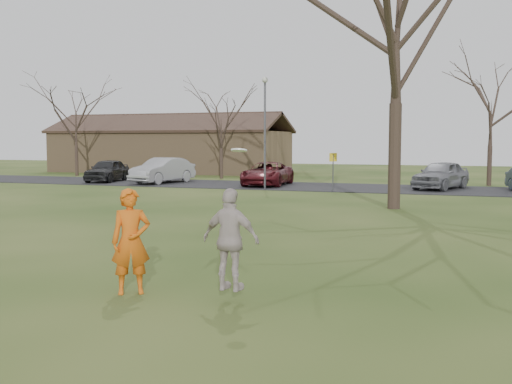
{
  "coord_description": "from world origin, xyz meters",
  "views": [
    {
      "loc": [
        4.78,
        -9.55,
        2.73
      ],
      "look_at": [
        0.0,
        4.0,
        1.5
      ],
      "focal_mm": 42.26,
      "sensor_mm": 36.0,
      "label": 1
    }
  ],
  "objects_px": {
    "car_2": "(267,174)",
    "lamp_post": "(265,118)",
    "player_defender": "(131,241)",
    "building": "(170,150)",
    "catching_play": "(231,239)",
    "big_tree": "(397,32)",
    "car_1": "(163,170)",
    "car_0": "(107,170)",
    "car_4": "(441,175)"
  },
  "relations": [
    {
      "from": "car_2",
      "to": "lamp_post",
      "type": "xyz_separation_m",
      "value": [
        0.65,
        -2.39,
        3.23
      ]
    },
    {
      "from": "player_defender",
      "to": "building",
      "type": "relative_size",
      "value": 0.09
    },
    {
      "from": "catching_play",
      "to": "big_tree",
      "type": "height_order",
      "value": "big_tree"
    },
    {
      "from": "car_1",
      "to": "big_tree",
      "type": "relative_size",
      "value": 0.35
    },
    {
      "from": "player_defender",
      "to": "car_2",
      "type": "relative_size",
      "value": 0.37
    },
    {
      "from": "car_0",
      "to": "big_tree",
      "type": "xyz_separation_m",
      "value": [
        19.73,
        -9.66,
        6.22
      ]
    },
    {
      "from": "player_defender",
      "to": "lamp_post",
      "type": "relative_size",
      "value": 0.3
    },
    {
      "from": "car_0",
      "to": "big_tree",
      "type": "bearing_deg",
      "value": -36.36
    },
    {
      "from": "car_4",
      "to": "big_tree",
      "type": "relative_size",
      "value": 0.33
    },
    {
      "from": "catching_play",
      "to": "car_4",
      "type": "bearing_deg",
      "value": 84.97
    },
    {
      "from": "player_defender",
      "to": "car_0",
      "type": "distance_m",
      "value": 30.15
    },
    {
      "from": "car_0",
      "to": "car_2",
      "type": "xyz_separation_m",
      "value": [
        11.08,
        0.23,
        -0.04
      ]
    },
    {
      "from": "car_1",
      "to": "catching_play",
      "type": "bearing_deg",
      "value": -48.86
    },
    {
      "from": "big_tree",
      "to": "catching_play",
      "type": "bearing_deg",
      "value": -93.42
    },
    {
      "from": "car_0",
      "to": "car_4",
      "type": "xyz_separation_m",
      "value": [
        21.09,
        0.87,
        0.05
      ]
    },
    {
      "from": "lamp_post",
      "to": "car_1",
      "type": "bearing_deg",
      "value": 164.22
    },
    {
      "from": "car_2",
      "to": "big_tree",
      "type": "bearing_deg",
      "value": -52.06
    },
    {
      "from": "car_0",
      "to": "car_4",
      "type": "relative_size",
      "value": 0.94
    },
    {
      "from": "car_0",
      "to": "big_tree",
      "type": "relative_size",
      "value": 0.31
    },
    {
      "from": "car_0",
      "to": "building",
      "type": "xyz_separation_m",
      "value": [
        -2.27,
        13.34,
        1.15
      ]
    },
    {
      "from": "player_defender",
      "to": "car_1",
      "type": "bearing_deg",
      "value": 84.07
    },
    {
      "from": "car_4",
      "to": "catching_play",
      "type": "xyz_separation_m",
      "value": [
        -2.27,
        -25.86,
        0.25
      ]
    },
    {
      "from": "player_defender",
      "to": "car_2",
      "type": "height_order",
      "value": "player_defender"
    },
    {
      "from": "car_4",
      "to": "car_2",
      "type": "bearing_deg",
      "value": -156.46
    },
    {
      "from": "player_defender",
      "to": "car_4",
      "type": "relative_size",
      "value": 0.41
    },
    {
      "from": "lamp_post",
      "to": "big_tree",
      "type": "distance_m",
      "value": 11.38
    },
    {
      "from": "player_defender",
      "to": "catching_play",
      "type": "relative_size",
      "value": 0.79
    },
    {
      "from": "car_1",
      "to": "lamp_post",
      "type": "xyz_separation_m",
      "value": [
        7.61,
        -2.15,
        3.13
      ]
    },
    {
      "from": "building",
      "to": "lamp_post",
      "type": "height_order",
      "value": "lamp_post"
    },
    {
      "from": "car_1",
      "to": "car_2",
      "type": "distance_m",
      "value": 6.97
    },
    {
      "from": "player_defender",
      "to": "building",
      "type": "bearing_deg",
      "value": 83.54
    },
    {
      "from": "player_defender",
      "to": "catching_play",
      "type": "bearing_deg",
      "value": -33.58
    },
    {
      "from": "car_2",
      "to": "car_4",
      "type": "xyz_separation_m",
      "value": [
        10.01,
        0.64,
        0.09
      ]
    },
    {
      "from": "player_defender",
      "to": "car_2",
      "type": "xyz_separation_m",
      "value": [
        -5.81,
        25.2,
        -0.2
      ]
    },
    {
      "from": "car_2",
      "to": "building",
      "type": "xyz_separation_m",
      "value": [
        -13.35,
        13.11,
        1.19
      ]
    },
    {
      "from": "player_defender",
      "to": "building",
      "type": "xyz_separation_m",
      "value": [
        -19.16,
        38.31,
        0.99
      ]
    },
    {
      "from": "car_2",
      "to": "catching_play",
      "type": "height_order",
      "value": "catching_play"
    },
    {
      "from": "lamp_post",
      "to": "catching_play",
      "type": "bearing_deg",
      "value": -72.76
    },
    {
      "from": "building",
      "to": "big_tree",
      "type": "height_order",
      "value": "big_tree"
    },
    {
      "from": "car_0",
      "to": "building",
      "type": "height_order",
      "value": "building"
    },
    {
      "from": "catching_play",
      "to": "building",
      "type": "relative_size",
      "value": 0.12
    },
    {
      "from": "car_2",
      "to": "lamp_post",
      "type": "distance_m",
      "value": 4.07
    },
    {
      "from": "player_defender",
      "to": "car_0",
      "type": "height_order",
      "value": "player_defender"
    },
    {
      "from": "lamp_post",
      "to": "big_tree",
      "type": "height_order",
      "value": "big_tree"
    },
    {
      "from": "player_defender",
      "to": "big_tree",
      "type": "bearing_deg",
      "value": 46.47
    },
    {
      "from": "catching_play",
      "to": "car_0",
      "type": "bearing_deg",
      "value": 126.98
    },
    {
      "from": "car_0",
      "to": "player_defender",
      "type": "bearing_deg",
      "value": -66.19
    },
    {
      "from": "car_1",
      "to": "catching_play",
      "type": "height_order",
      "value": "catching_play"
    },
    {
      "from": "car_1",
      "to": "lamp_post",
      "type": "relative_size",
      "value": 0.78
    },
    {
      "from": "player_defender",
      "to": "car_0",
      "type": "bearing_deg",
      "value": 91.05
    }
  ]
}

